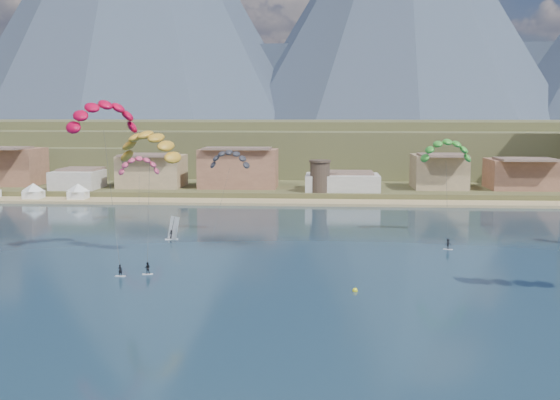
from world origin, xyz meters
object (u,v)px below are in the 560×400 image
at_px(kitesurfer_yellow, 149,142).
at_px(watchtower, 320,176).
at_px(kitesurfer_green, 446,148).
at_px(buoy, 355,291).
at_px(windsurfer, 172,232).
at_px(kitesurfer_red, 103,112).

bearing_deg(kitesurfer_yellow, watchtower, 70.97).
distance_m(watchtower, kitesurfer_green, 58.30).
relative_size(kitesurfer_yellow, buoy, 32.98).
relative_size(windsurfer, buoy, 6.13).
distance_m(watchtower, windsurfer, 66.48).
distance_m(kitesurfer_green, windsurfer, 52.87).
bearing_deg(windsurfer, buoy, -47.65).
bearing_deg(kitesurfer_green, buoy, -113.05).
bearing_deg(kitesurfer_red, kitesurfer_green, 22.50).
height_order(windsurfer, buoy, windsurfer).
bearing_deg(windsurfer, kitesurfer_red, -115.67).
relative_size(watchtower, kitesurfer_red, 0.31).
distance_m(kitesurfer_red, buoy, 48.98).
distance_m(watchtower, kitesurfer_yellow, 80.66).
bearing_deg(kitesurfer_red, kitesurfer_yellow, 3.37).
distance_m(kitesurfer_yellow, buoy, 41.54).
distance_m(watchtower, buoy, 95.90).
height_order(watchtower, kitesurfer_red, kitesurfer_red).
relative_size(kitesurfer_yellow, kitesurfer_green, 1.06).
distance_m(watchtower, kitesurfer_red, 84.39).
xyz_separation_m(kitesurfer_red, windsurfer, (7.14, 14.86, -21.56)).
xyz_separation_m(kitesurfer_green, buoy, (-18.43, -43.33, -16.22)).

